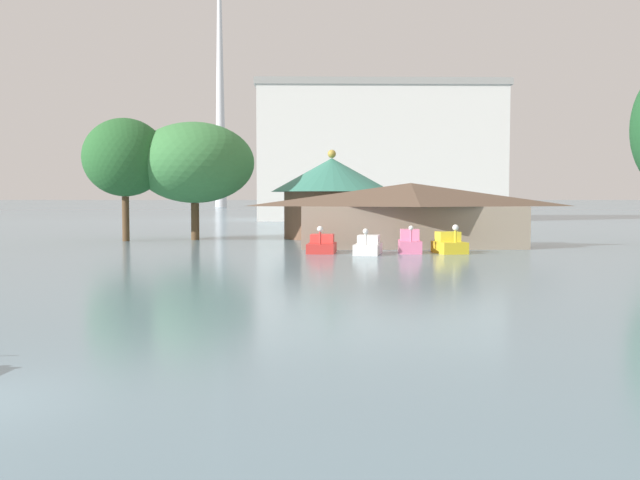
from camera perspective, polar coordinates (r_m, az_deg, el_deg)
pedal_boat_red at (r=44.56m, az=0.15°, el=-0.41°), size 1.97×3.04×1.70m
pedal_boat_white at (r=43.52m, az=3.83°, el=-0.51°), size 2.03×3.19×1.60m
pedal_boat_pink at (r=44.86m, az=7.12°, el=-0.27°), size 1.55×2.72×1.73m
pedal_boat_yellow at (r=44.86m, az=10.20°, el=-0.35°), size 1.96×2.60×1.80m
boathouse at (r=49.89m, az=7.18°, el=2.10°), size 16.21×6.16×4.41m
green_roof_pavilion at (r=60.28m, az=0.94°, el=3.71°), size 10.17×10.17×7.39m
shoreline_tree_tall_left at (r=58.39m, az=-15.21°, el=6.32°), size 6.50×6.50×9.58m
shoreline_tree_mid at (r=58.83m, az=-9.91°, el=6.04°), size 9.57×9.57×9.43m
background_building_block at (r=112.85m, az=4.51°, el=6.83°), size 36.67×20.19×20.37m
distant_broadcast_tower at (r=267.46m, az=-7.96°, el=16.12°), size 7.11×7.11×153.46m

